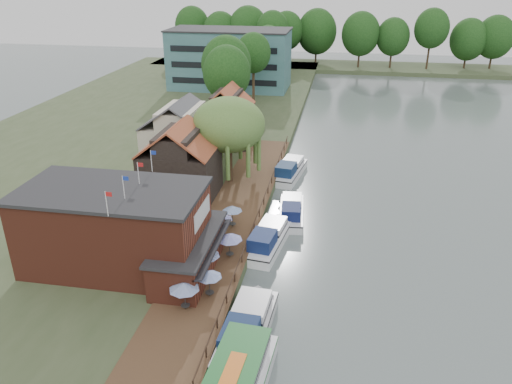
# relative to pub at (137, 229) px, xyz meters

# --- Properties ---
(ground) EXTENTS (260.00, 260.00, 0.00)m
(ground) POSITION_rel_pub_xyz_m (14.00, 1.00, -4.65)
(ground) COLOR #566361
(ground) RESTS_ON ground
(land_bank) EXTENTS (50.00, 140.00, 1.00)m
(land_bank) POSITION_rel_pub_xyz_m (-16.00, 36.00, -4.15)
(land_bank) COLOR #384728
(land_bank) RESTS_ON ground
(quay_deck) EXTENTS (6.00, 50.00, 0.10)m
(quay_deck) POSITION_rel_pub_xyz_m (6.00, 11.00, -3.60)
(quay_deck) COLOR #47301E
(quay_deck) RESTS_ON land_bank
(quay_rail) EXTENTS (0.20, 49.00, 1.00)m
(quay_rail) POSITION_rel_pub_xyz_m (8.70, 11.50, -3.15)
(quay_rail) COLOR black
(quay_rail) RESTS_ON land_bank
(pub) EXTENTS (20.00, 11.00, 7.30)m
(pub) POSITION_rel_pub_xyz_m (0.00, 0.00, 0.00)
(pub) COLOR maroon
(pub) RESTS_ON land_bank
(hotel_block) EXTENTS (25.40, 12.40, 12.30)m
(hotel_block) POSITION_rel_pub_xyz_m (-8.00, 71.00, 2.50)
(hotel_block) COLOR #38666B
(hotel_block) RESTS_ON land_bank
(cottage_a) EXTENTS (8.60, 7.60, 8.50)m
(cottage_a) POSITION_rel_pub_xyz_m (-1.00, 15.00, 0.60)
(cottage_a) COLOR black
(cottage_a) RESTS_ON land_bank
(cottage_b) EXTENTS (9.60, 8.60, 8.50)m
(cottage_b) POSITION_rel_pub_xyz_m (-4.00, 25.00, 0.60)
(cottage_b) COLOR beige
(cottage_b) RESTS_ON land_bank
(cottage_c) EXTENTS (7.60, 7.60, 8.50)m
(cottage_c) POSITION_rel_pub_xyz_m (0.00, 34.00, 0.60)
(cottage_c) COLOR black
(cottage_c) RESTS_ON land_bank
(willow) EXTENTS (8.60, 8.60, 10.43)m
(willow) POSITION_rel_pub_xyz_m (3.50, 20.00, 1.56)
(willow) COLOR #476B2D
(willow) RESTS_ON land_bank
(umbrella_0) EXTENTS (2.35, 2.35, 2.38)m
(umbrella_0) POSITION_rel_pub_xyz_m (5.77, -5.26, -2.36)
(umbrella_0) COLOR navy
(umbrella_0) RESTS_ON quay_deck
(umbrella_1) EXTENTS (2.06, 2.06, 2.38)m
(umbrella_1) POSITION_rel_pub_xyz_m (7.17, -3.35, -2.36)
(umbrella_1) COLOR #1B3C97
(umbrella_1) RESTS_ON quay_deck
(umbrella_2) EXTENTS (2.32, 2.32, 2.38)m
(umbrella_2) POSITION_rel_pub_xyz_m (6.15, -0.37, -2.36)
(umbrella_2) COLOR navy
(umbrella_2) RESTS_ON quay_deck
(umbrella_3) EXTENTS (2.34, 2.34, 2.38)m
(umbrella_3) POSITION_rel_pub_xyz_m (7.44, 2.65, -2.36)
(umbrella_3) COLOR #1C219B
(umbrella_3) RESTS_ON quay_deck
(umbrella_4) EXTENTS (2.38, 2.38, 2.38)m
(umbrella_4) POSITION_rel_pub_xyz_m (5.71, 6.30, -2.36)
(umbrella_4) COLOR #1B1B95
(umbrella_4) RESTS_ON quay_deck
(umbrella_5) EXTENTS (2.00, 2.00, 2.38)m
(umbrella_5) POSITION_rel_pub_xyz_m (6.44, 8.30, -2.36)
(umbrella_5) COLOR #1B4A94
(umbrella_5) RESTS_ON quay_deck
(cruiser_0) EXTENTS (3.92, 10.66, 2.57)m
(cruiser_0) POSITION_rel_pub_xyz_m (10.76, -6.41, -3.37)
(cruiser_0) COLOR silver
(cruiser_0) RESTS_ON ground
(cruiser_1) EXTENTS (4.46, 10.15, 2.38)m
(cruiser_1) POSITION_rel_pub_xyz_m (10.27, 6.89, -3.46)
(cruiser_1) COLOR white
(cruiser_1) RESTS_ON ground
(cruiser_2) EXTENTS (3.71, 9.36, 2.19)m
(cruiser_2) POSITION_rel_pub_xyz_m (11.83, 13.52, -3.56)
(cruiser_2) COLOR silver
(cruiser_2) RESTS_ON ground
(cruiser_3) EXTENTS (4.56, 10.15, 2.37)m
(cruiser_3) POSITION_rel_pub_xyz_m (10.28, 25.13, -3.47)
(cruiser_3) COLOR white
(cruiser_3) RESTS_ON ground
(bank_tree_0) EXTENTS (7.74, 7.74, 12.86)m
(bank_tree_0) POSITION_rel_pub_xyz_m (-2.34, 44.13, 2.78)
(bank_tree_0) COLOR #143811
(bank_tree_0) RESTS_ON land_bank
(bank_tree_1) EXTENTS (8.58, 8.58, 13.70)m
(bank_tree_1) POSITION_rel_pub_xyz_m (-3.71, 49.65, 3.20)
(bank_tree_1) COLOR #143811
(bank_tree_1) RESTS_ON land_bank
(bank_tree_2) EXTENTS (6.58, 6.58, 13.06)m
(bank_tree_2) POSITION_rel_pub_xyz_m (-0.84, 59.83, 2.88)
(bank_tree_2) COLOR #143811
(bank_tree_2) RESTS_ON land_bank
(bank_tree_3) EXTENTS (7.53, 7.53, 11.11)m
(bank_tree_3) POSITION_rel_pub_xyz_m (-1.94, 80.72, 1.91)
(bank_tree_3) COLOR #143811
(bank_tree_3) RESTS_ON land_bank
(bank_tree_4) EXTENTS (7.16, 7.16, 11.53)m
(bank_tree_4) POSITION_rel_pub_xyz_m (-2.23, 87.38, 2.12)
(bank_tree_4) COLOR #143811
(bank_tree_4) RESTS_ON land_bank
(bank_tree_5) EXTENTS (8.13, 8.13, 14.33)m
(bank_tree_5) POSITION_rel_pub_xyz_m (-2.37, 95.00, 3.52)
(bank_tree_5) COLOR #143811
(bank_tree_5) RESTS_ON land_bank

